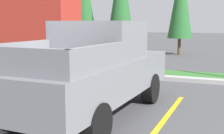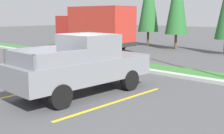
# 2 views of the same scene
# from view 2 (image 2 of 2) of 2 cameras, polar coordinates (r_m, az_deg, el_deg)

# --- Properties ---
(ground_plane) EXTENTS (120.00, 120.00, 0.00)m
(ground_plane) POSITION_cam_2_polar(r_m,az_deg,el_deg) (10.57, -8.15, -5.00)
(ground_plane) COLOR #4C4C4F
(parking_line_near) EXTENTS (0.12, 4.80, 0.01)m
(parking_line_near) POSITION_cam_2_polar(r_m,az_deg,el_deg) (11.57, -10.85, -3.73)
(parking_line_near) COLOR yellow
(parking_line_near) RESTS_ON ground
(parking_line_far) EXTENTS (0.12, 4.80, 0.01)m
(parking_line_far) POSITION_cam_2_polar(r_m,az_deg,el_deg) (9.32, 0.50, -6.96)
(parking_line_far) COLOR yellow
(parking_line_far) RESTS_ON ground
(curb_strip) EXTENTS (56.00, 0.40, 0.15)m
(curb_strip) POSITION_cam_2_polar(r_m,az_deg,el_deg) (14.13, 7.89, -0.83)
(curb_strip) COLOR #B2B2AD
(curb_strip) RESTS_ON ground
(grass_median) EXTENTS (56.00, 1.80, 0.06)m
(grass_median) POSITION_cam_2_polar(r_m,az_deg,el_deg) (15.03, 10.33, -0.41)
(grass_median) COLOR #387533
(grass_median) RESTS_ON ground
(pickup_truck_main) EXTENTS (2.09, 5.28, 2.10)m
(pickup_truck_main) POSITION_cam_2_polar(r_m,az_deg,el_deg) (10.20, -5.68, 0.48)
(pickup_truck_main) COLOR black
(pickup_truck_main) RESTS_ON ground
(cargo_truck_distant) EXTENTS (6.86, 2.63, 3.40)m
(cargo_truck_distant) POSITION_cam_2_polar(r_m,az_deg,el_deg) (22.86, -3.39, 7.90)
(cargo_truck_distant) COLOR black
(cargo_truck_distant) RESTS_ON ground
(traffic_cone) EXTENTS (0.36, 0.36, 0.60)m
(traffic_cone) POSITION_cam_2_polar(r_m,az_deg,el_deg) (13.15, -8.41, -0.71)
(traffic_cone) COLOR orange
(traffic_cone) RESTS_ON ground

